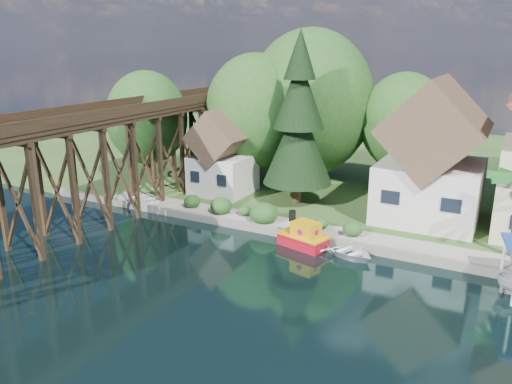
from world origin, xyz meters
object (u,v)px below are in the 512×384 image
at_px(trestle_bridge, 107,155).
at_px(house_left, 432,161).
at_px(tugboat, 304,237).
at_px(boat_white_a, 347,249).
at_px(conifer, 299,122).
at_px(shed, 223,157).

height_order(trestle_bridge, house_left, house_left).
bearing_deg(tugboat, boat_white_a, 0.98).
height_order(conifer, boat_white_a, conifer).
distance_m(shed, tugboat, 13.82).
bearing_deg(trestle_bridge, shed, 61.81).
bearing_deg(conifer, shed, -176.83).
height_order(shed, tugboat, shed).
height_order(tugboat, boat_white_a, tugboat).
relative_size(shed, boat_white_a, 1.82).
xyz_separation_m(shed, tugboat, (11.18, -7.51, -3.08)).
xyz_separation_m(shed, boat_white_a, (14.31, -7.46, -3.38)).
bearing_deg(conifer, trestle_bridge, -141.54).
height_order(shed, conifer, conifer).
bearing_deg(boat_white_a, trestle_bridge, 121.20).
height_order(house_left, shed, house_left).
xyz_separation_m(conifer, boat_white_a, (7.06, -7.86, -7.05)).
relative_size(trestle_bridge, tugboat, 11.56).
bearing_deg(shed, trestle_bridge, -118.19).
bearing_deg(trestle_bridge, tugboat, 6.40).
distance_m(trestle_bridge, conifer, 15.79).
bearing_deg(boat_white_a, conifer, 67.61).
bearing_deg(house_left, trestle_bridge, -154.79).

